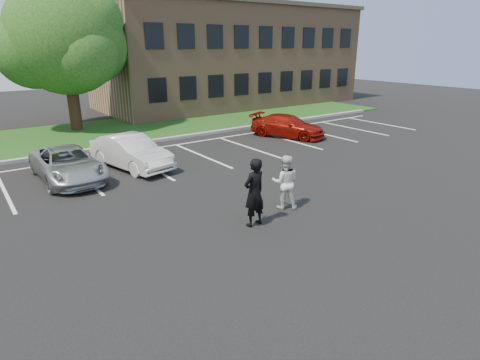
{
  "coord_description": "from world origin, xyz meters",
  "views": [
    {
      "loc": [
        -6.67,
        -8.22,
        5.13
      ],
      "look_at": [
        0.0,
        1.0,
        1.25
      ],
      "focal_mm": 30.0,
      "sensor_mm": 36.0,
      "label": 1
    }
  ],
  "objects_px": {
    "man_black_suit": "(254,193)",
    "car_white_sedan": "(131,152)",
    "tree": "(66,40)",
    "office_building": "(229,55)",
    "car_red_compact": "(288,126)",
    "man_white_shirt": "(285,182)",
    "car_silver_minivan": "(68,164)"
  },
  "relations": [
    {
      "from": "man_black_suit",
      "to": "man_white_shirt",
      "type": "xyz_separation_m",
      "value": [
        1.62,
        0.45,
        -0.14
      ]
    },
    {
      "from": "office_building",
      "to": "man_white_shirt",
      "type": "height_order",
      "value": "office_building"
    },
    {
      "from": "man_black_suit",
      "to": "man_white_shirt",
      "type": "height_order",
      "value": "man_black_suit"
    },
    {
      "from": "tree",
      "to": "man_black_suit",
      "type": "height_order",
      "value": "tree"
    },
    {
      "from": "car_silver_minivan",
      "to": "car_red_compact",
      "type": "xyz_separation_m",
      "value": [
        12.29,
        0.72,
        -0.01
      ]
    },
    {
      "from": "man_white_shirt",
      "to": "car_silver_minivan",
      "type": "relative_size",
      "value": 0.39
    },
    {
      "from": "car_silver_minivan",
      "to": "man_black_suit",
      "type": "bearing_deg",
      "value": -67.13
    },
    {
      "from": "man_white_shirt",
      "to": "car_white_sedan",
      "type": "height_order",
      "value": "man_white_shirt"
    },
    {
      "from": "car_red_compact",
      "to": "car_silver_minivan",
      "type": "bearing_deg",
      "value": 159.66
    },
    {
      "from": "tree",
      "to": "car_white_sedan",
      "type": "xyz_separation_m",
      "value": [
        -0.33,
        -9.75,
        -4.64
      ]
    },
    {
      "from": "man_white_shirt",
      "to": "car_silver_minivan",
      "type": "bearing_deg",
      "value": -17.36
    },
    {
      "from": "man_white_shirt",
      "to": "car_red_compact",
      "type": "relative_size",
      "value": 0.41
    },
    {
      "from": "man_black_suit",
      "to": "man_white_shirt",
      "type": "bearing_deg",
      "value": -171.09
    },
    {
      "from": "man_white_shirt",
      "to": "car_white_sedan",
      "type": "relative_size",
      "value": 0.41
    },
    {
      "from": "man_white_shirt",
      "to": "car_white_sedan",
      "type": "distance_m",
      "value": 7.62
    },
    {
      "from": "office_building",
      "to": "man_black_suit",
      "type": "relative_size",
      "value": 10.87
    },
    {
      "from": "car_silver_minivan",
      "to": "office_building",
      "type": "bearing_deg",
      "value": 38.0
    },
    {
      "from": "office_building",
      "to": "man_black_suit",
      "type": "xyz_separation_m",
      "value": [
        -13.95,
        -21.63,
        -3.13
      ]
    },
    {
      "from": "office_building",
      "to": "car_silver_minivan",
      "type": "bearing_deg",
      "value": -141.04
    },
    {
      "from": "tree",
      "to": "car_white_sedan",
      "type": "bearing_deg",
      "value": -91.93
    },
    {
      "from": "office_building",
      "to": "car_white_sedan",
      "type": "distance_m",
      "value": 20.53
    },
    {
      "from": "car_silver_minivan",
      "to": "car_red_compact",
      "type": "distance_m",
      "value": 12.31
    },
    {
      "from": "office_building",
      "to": "tree",
      "type": "xyz_separation_m",
      "value": [
        -14.36,
        -4.18,
        1.19
      ]
    },
    {
      "from": "man_black_suit",
      "to": "car_red_compact",
      "type": "xyz_separation_m",
      "value": [
        8.92,
        8.34,
        -0.4
      ]
    },
    {
      "from": "car_silver_minivan",
      "to": "car_white_sedan",
      "type": "height_order",
      "value": "car_white_sedan"
    },
    {
      "from": "man_black_suit",
      "to": "car_white_sedan",
      "type": "relative_size",
      "value": 0.48
    },
    {
      "from": "office_building",
      "to": "car_white_sedan",
      "type": "bearing_deg",
      "value": -136.53
    },
    {
      "from": "car_silver_minivan",
      "to": "man_white_shirt",
      "type": "bearing_deg",
      "value": -56.14
    },
    {
      "from": "office_building",
      "to": "man_black_suit",
      "type": "bearing_deg",
      "value": -122.82
    },
    {
      "from": "car_silver_minivan",
      "to": "car_white_sedan",
      "type": "relative_size",
      "value": 1.06
    },
    {
      "from": "man_black_suit",
      "to": "car_white_sedan",
      "type": "height_order",
      "value": "man_black_suit"
    },
    {
      "from": "man_black_suit",
      "to": "car_white_sedan",
      "type": "xyz_separation_m",
      "value": [
        -0.74,
        7.7,
        -0.32
      ]
    }
  ]
}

